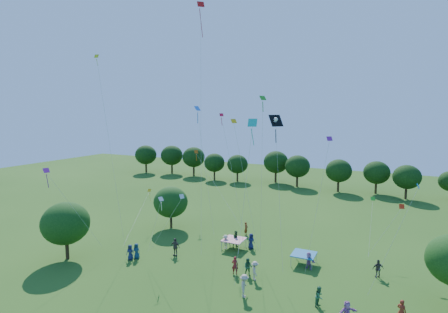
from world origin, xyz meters
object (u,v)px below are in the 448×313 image
near_tree_north (171,202)px  pirate_kite (276,123)px  tent_red_stripe (234,240)px  tent_blue (304,254)px  red_high_kite (201,47)px  near_tree_west (66,223)px

near_tree_north → pirate_kite: bearing=-24.3°
tent_red_stripe → pirate_kite: bearing=-36.5°
near_tree_north → tent_blue: bearing=-11.1°
near_tree_north → red_high_kite: bearing=-23.4°
tent_red_stripe → red_high_kite: red_high_kite is taller
near_tree_west → pirate_kite: 22.96m
red_high_kite → tent_red_stripe: bearing=-4.1°
pirate_kite → red_high_kite: (-9.88, 4.59, 7.80)m
red_high_kite → tent_blue: bearing=-4.3°
tent_blue → pirate_kite: pirate_kite is taller
pirate_kite → red_high_kite: red_high_kite is taller
near_tree_west → near_tree_north: bearing=72.5°
pirate_kite → red_high_kite: bearing=155.1°
near_tree_north → pirate_kite: pirate_kite is taller
near_tree_west → red_high_kite: bearing=44.8°
near_tree_west → red_high_kite: size_ratio=0.23×
tent_blue → red_high_kite: 23.71m
tent_blue → near_tree_north: bearing=168.9°
tent_blue → pirate_kite: (-1.91, -3.71, 12.75)m
tent_red_stripe → tent_blue: (7.73, -0.59, 0.00)m
near_tree_north → tent_blue: size_ratio=2.42×
tent_blue → tent_red_stripe: bearing=175.6°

